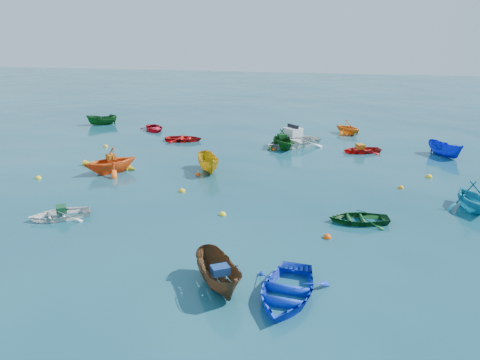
% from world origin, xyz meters
% --- Properties ---
extents(ground, '(160.00, 160.00, 0.00)m').
position_xyz_m(ground, '(0.00, 0.00, 0.00)').
color(ground, '#093846').
rests_on(ground, ground).
extents(dinghy_white_near, '(3.30, 3.14, 0.56)m').
position_xyz_m(dinghy_white_near, '(-7.04, -1.33, 0.00)').
color(dinghy_white_near, white).
rests_on(dinghy_white_near, ground).
extents(sampan_brown_mid, '(2.66, 3.16, 1.18)m').
position_xyz_m(sampan_brown_mid, '(1.80, -5.51, 0.00)').
color(sampan_brown_mid, '#4E331C').
rests_on(sampan_brown_mid, ground).
extents(dinghy_blue_se, '(2.78, 3.72, 0.74)m').
position_xyz_m(dinghy_blue_se, '(4.08, -5.61, 0.00)').
color(dinghy_blue_se, '#1036D1').
rests_on(dinghy_blue_se, ground).
extents(dinghy_orange_w, '(4.16, 4.21, 1.68)m').
position_xyz_m(dinghy_orange_w, '(-8.26, 5.82, 0.00)').
color(dinghy_orange_w, '#F55817').
rests_on(dinghy_orange_w, ground).
extents(sampan_yellow_mid, '(2.43, 3.30, 1.20)m').
position_xyz_m(sampan_yellow_mid, '(-2.57, 7.47, 0.00)').
color(sampan_yellow_mid, '#C69311').
rests_on(sampan_yellow_mid, ground).
extents(dinghy_green_e, '(3.00, 2.40, 0.56)m').
position_xyz_m(dinghy_green_e, '(6.37, 1.41, 0.00)').
color(dinghy_green_e, '#10481D').
rests_on(dinghy_green_e, ground).
extents(dinghy_cyan_se, '(2.98, 3.28, 1.49)m').
position_xyz_m(dinghy_cyan_se, '(11.66, 4.29, 0.00)').
color(dinghy_cyan_se, '#1D94B5').
rests_on(dinghy_cyan_se, ground).
extents(dinghy_red_nw, '(3.14, 2.45, 0.60)m').
position_xyz_m(dinghy_red_nw, '(-6.95, 14.97, 0.00)').
color(dinghy_red_nw, red).
rests_on(dinghy_red_nw, ground).
extents(dinghy_green_n, '(3.72, 3.84, 1.55)m').
position_xyz_m(dinghy_green_n, '(0.96, 14.31, 0.00)').
color(dinghy_green_n, '#145616').
rests_on(dinghy_green_n, ground).
extents(dinghy_red_ne, '(3.24, 2.82, 0.56)m').
position_xyz_m(dinghy_red_ne, '(6.58, 14.54, 0.00)').
color(dinghy_red_ne, red).
rests_on(dinghy_red_ne, ground).
extents(sampan_blue_far, '(2.59, 3.03, 1.13)m').
position_xyz_m(sampan_blue_far, '(12.14, 14.77, 0.00)').
color(sampan_blue_far, '#0F24C1').
rests_on(sampan_blue_far, ground).
extents(dinghy_red_far, '(3.39, 3.54, 0.60)m').
position_xyz_m(dinghy_red_far, '(-10.88, 18.27, 0.00)').
color(dinghy_red_far, '#B00E1B').
rests_on(dinghy_red_far, ground).
extents(dinghy_orange_far, '(3.34, 3.30, 1.33)m').
position_xyz_m(dinghy_orange_far, '(5.49, 20.64, 0.00)').
color(dinghy_orange_far, orange).
rests_on(dinghy_orange_far, ground).
extents(sampan_green_far, '(2.86, 2.15, 1.04)m').
position_xyz_m(sampan_green_far, '(-16.55, 19.54, 0.00)').
color(sampan_green_far, '#114B16').
rests_on(sampan_green_far, ground).
extents(kayak_yellow, '(3.54, 0.86, 0.34)m').
position_xyz_m(kayak_yellow, '(-8.88, 6.79, 0.00)').
color(kayak_yellow, gold).
rests_on(kayak_yellow, ground).
extents(motorboat_white, '(5.52, 5.57, 1.55)m').
position_xyz_m(motorboat_white, '(1.58, 15.23, 0.00)').
color(motorboat_white, white).
rests_on(motorboat_white, ground).
extents(tarp_green_a, '(0.72, 0.75, 0.29)m').
position_xyz_m(tarp_green_a, '(-6.96, -1.27, 0.42)').
color(tarp_green_a, '#114524').
rests_on(tarp_green_a, dinghy_white_near).
extents(tarp_blue_a, '(0.72, 0.69, 0.28)m').
position_xyz_m(tarp_blue_a, '(1.89, -5.64, 0.73)').
color(tarp_blue_a, navy).
rests_on(tarp_blue_a, sampan_brown_mid).
extents(tarp_orange_a, '(0.76, 0.75, 0.30)m').
position_xyz_m(tarp_orange_a, '(-8.23, 5.86, 0.99)').
color(tarp_orange_a, '#B75A12').
rests_on(tarp_orange_a, dinghy_orange_w).
extents(tarp_green_b, '(0.75, 0.71, 0.29)m').
position_xyz_m(tarp_green_b, '(0.91, 14.40, 0.92)').
color(tarp_green_b, '#114415').
rests_on(tarp_green_b, dinghy_green_n).
extents(tarp_orange_b, '(0.71, 0.79, 0.32)m').
position_xyz_m(tarp_orange_b, '(6.49, 14.50, 0.44)').
color(tarp_orange_b, orange).
rests_on(tarp_orange_b, dinghy_red_ne).
extents(buoy_ye_a, '(0.34, 0.34, 0.34)m').
position_xyz_m(buoy_ye_a, '(0.17, 0.77, 0.00)').
color(buoy_ye_a, yellow).
rests_on(buoy_ye_a, ground).
extents(buoy_or_b, '(0.36, 0.36, 0.36)m').
position_xyz_m(buoy_or_b, '(5.10, -0.65, 0.00)').
color(buoy_or_b, '#DC4A0B').
rests_on(buoy_or_b, ground).
extents(buoy_ye_b, '(0.34, 0.34, 0.34)m').
position_xyz_m(buoy_ye_b, '(-11.85, 3.74, 0.00)').
color(buoy_ye_b, yellow).
rests_on(buoy_ye_b, ground).
extents(buoy_or_c, '(0.32, 0.32, 0.32)m').
position_xyz_m(buoy_or_c, '(-2.98, 6.58, 0.00)').
color(buoy_or_c, '#E84D0C').
rests_on(buoy_or_c, ground).
extents(buoy_ye_c, '(0.37, 0.37, 0.37)m').
position_xyz_m(buoy_ye_c, '(-2.84, 3.49, 0.00)').
color(buoy_ye_c, yellow).
rests_on(buoy_ye_c, ground).
extents(buoy_or_d, '(0.32, 0.32, 0.32)m').
position_xyz_m(buoy_or_d, '(8.65, 6.85, 0.00)').
color(buoy_or_d, orange).
rests_on(buoy_or_d, ground).
extents(buoy_ye_d, '(0.35, 0.35, 0.35)m').
position_xyz_m(buoy_ye_d, '(-11.94, 11.80, 0.00)').
color(buoy_ye_d, yellow).
rests_on(buoy_ye_d, ground).
extents(buoy_or_e, '(0.37, 0.37, 0.37)m').
position_xyz_m(buoy_or_e, '(0.36, 13.83, 0.00)').
color(buoy_or_e, '#FF560D').
rests_on(buoy_or_e, ground).
extents(buoy_ye_e, '(0.37, 0.37, 0.37)m').
position_xyz_m(buoy_ye_e, '(10.43, 9.34, 0.00)').
color(buoy_ye_e, yellow).
rests_on(buoy_ye_e, ground).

